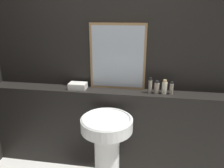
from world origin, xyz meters
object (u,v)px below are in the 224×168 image
mirror (118,57)px  towel_stack (78,86)px  pedestal_sink (107,145)px  shampoo_bottle (150,86)px  conditioner_bottle (157,87)px  lotion_bottle (164,87)px  body_wash_bottle (171,88)px

mirror → towel_stack: size_ratio=3.71×
mirror → towel_stack: (-0.43, -0.09, -0.32)m
towel_stack → pedestal_sink: bearing=-46.0°
shampoo_bottle → pedestal_sink: bearing=-132.9°
conditioner_bottle → lotion_bottle: 0.08m
shampoo_bottle → conditioner_bottle: shampoo_bottle is taller
shampoo_bottle → mirror: bearing=165.6°
mirror → lotion_bottle: bearing=-10.4°
towel_stack → shampoo_bottle: shampoo_bottle is taller
body_wash_bottle → shampoo_bottle: bearing=180.0°
shampoo_bottle → conditioner_bottle: 0.07m
pedestal_sink → conditioner_bottle: bearing=42.4°
lotion_bottle → towel_stack: bearing=180.0°
lotion_bottle → body_wash_bottle: bearing=0.0°
shampoo_bottle → body_wash_bottle: size_ratio=1.23×
pedestal_sink → conditioner_bottle: conditioner_bottle is taller
pedestal_sink → lotion_bottle: 0.84m
mirror → conditioner_bottle: 0.53m
pedestal_sink → lotion_bottle: lotion_bottle is taller
lotion_bottle → pedestal_sink: bearing=-142.0°
mirror → body_wash_bottle: (0.58, -0.09, -0.29)m
mirror → shampoo_bottle: mirror is taller
mirror → shampoo_bottle: 0.47m
towel_stack → body_wash_bottle: size_ratio=1.41×
shampoo_bottle → lotion_bottle: bearing=0.0°
mirror → body_wash_bottle: bearing=-9.1°
conditioner_bottle → body_wash_bottle: 0.15m
lotion_bottle → mirror: bearing=169.6°
towel_stack → lotion_bottle: lotion_bottle is taller
shampoo_bottle → conditioner_bottle: (0.07, 0.00, -0.01)m
pedestal_sink → shampoo_bottle: bearing=47.1°
pedestal_sink → lotion_bottle: size_ratio=5.51×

